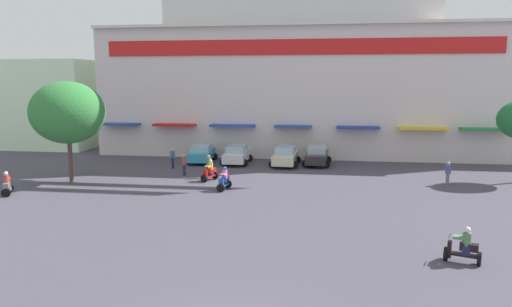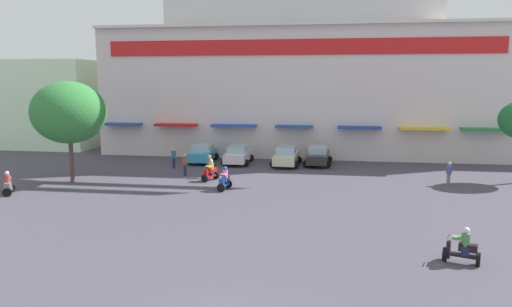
{
  "view_description": "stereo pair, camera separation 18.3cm",
  "coord_description": "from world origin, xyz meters",
  "px_view_note": "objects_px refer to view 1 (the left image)",
  "views": [
    {
      "loc": [
        2.58,
        -11.08,
        6.85
      ],
      "look_at": [
        -1.23,
        14.96,
        2.8
      ],
      "focal_mm": 33.33,
      "sensor_mm": 36.0,
      "label": 1
    },
    {
      "loc": [
        2.76,
        -11.05,
        6.85
      ],
      "look_at": [
        -1.23,
        14.96,
        2.8
      ],
      "focal_mm": 33.33,
      "sensor_mm": 36.0,
      "label": 2
    }
  ],
  "objects_px": {
    "scooter_rider_1": "(7,185)",
    "scooter_rider_4": "(464,248)",
    "parked_car_0": "(202,153)",
    "pedestrian_1": "(184,163)",
    "pedestrian_2": "(173,157)",
    "pedestrian_0": "(448,172)",
    "scooter_rider_0": "(224,180)",
    "parked_car_1": "(237,155)",
    "pedestrian_3": "(209,165)",
    "parked_car_3": "(317,156)",
    "scooter_rider_3": "(210,172)",
    "parked_car_2": "(285,156)",
    "plaza_tree_0": "(68,113)"
  },
  "relations": [
    {
      "from": "parked_car_1",
      "to": "scooter_rider_0",
      "type": "bearing_deg",
      "value": -84.08
    },
    {
      "from": "scooter_rider_1",
      "to": "pedestrian_1",
      "type": "relative_size",
      "value": 0.93
    },
    {
      "from": "parked_car_3",
      "to": "scooter_rider_4",
      "type": "xyz_separation_m",
      "value": [
        5.89,
        -20.42,
        -0.19
      ]
    },
    {
      "from": "scooter_rider_3",
      "to": "scooter_rider_0",
      "type": "bearing_deg",
      "value": -58.92
    },
    {
      "from": "parked_car_1",
      "to": "parked_car_3",
      "type": "xyz_separation_m",
      "value": [
        6.61,
        0.3,
        0.01
      ]
    },
    {
      "from": "scooter_rider_0",
      "to": "pedestrian_0",
      "type": "bearing_deg",
      "value": 13.97
    },
    {
      "from": "plaza_tree_0",
      "to": "parked_car_2",
      "type": "xyz_separation_m",
      "value": [
        13.92,
        8.34,
        -3.94
      ]
    },
    {
      "from": "parked_car_2",
      "to": "scooter_rider_3",
      "type": "distance_m",
      "value": 8.06
    },
    {
      "from": "parked_car_0",
      "to": "scooter_rider_4",
      "type": "height_order",
      "value": "parked_car_0"
    },
    {
      "from": "scooter_rider_3",
      "to": "parked_car_2",
      "type": "bearing_deg",
      "value": 54.64
    },
    {
      "from": "parked_car_0",
      "to": "pedestrian_1",
      "type": "xyz_separation_m",
      "value": [
        0.17,
        -5.62,
        0.13
      ]
    },
    {
      "from": "parked_car_1",
      "to": "parked_car_2",
      "type": "height_order",
      "value": "parked_car_2"
    },
    {
      "from": "pedestrian_0",
      "to": "pedestrian_1",
      "type": "height_order",
      "value": "pedestrian_1"
    },
    {
      "from": "pedestrian_2",
      "to": "scooter_rider_1",
      "type": "bearing_deg",
      "value": -125.5
    },
    {
      "from": "parked_car_0",
      "to": "pedestrian_3",
      "type": "relative_size",
      "value": 2.53
    },
    {
      "from": "parked_car_3",
      "to": "pedestrian_0",
      "type": "bearing_deg",
      "value": -35.72
    },
    {
      "from": "parked_car_3",
      "to": "scooter_rider_1",
      "type": "height_order",
      "value": "parked_car_3"
    },
    {
      "from": "parked_car_1",
      "to": "scooter_rider_1",
      "type": "bearing_deg",
      "value": -132.6
    },
    {
      "from": "scooter_rider_1",
      "to": "pedestrian_3",
      "type": "height_order",
      "value": "pedestrian_3"
    },
    {
      "from": "scooter_rider_0",
      "to": "pedestrian_2",
      "type": "distance_m",
      "value": 8.77
    },
    {
      "from": "parked_car_0",
      "to": "scooter_rider_4",
      "type": "bearing_deg",
      "value": -52.62
    },
    {
      "from": "pedestrian_0",
      "to": "pedestrian_2",
      "type": "xyz_separation_m",
      "value": [
        -19.92,
        3.18,
        0.01
      ]
    },
    {
      "from": "parked_car_1",
      "to": "pedestrian_3",
      "type": "height_order",
      "value": "pedestrian_3"
    },
    {
      "from": "scooter_rider_1",
      "to": "scooter_rider_4",
      "type": "height_order",
      "value": "scooter_rider_1"
    },
    {
      "from": "scooter_rider_3",
      "to": "pedestrian_3",
      "type": "distance_m",
      "value": 1.09
    },
    {
      "from": "scooter_rider_4",
      "to": "pedestrian_2",
      "type": "relative_size",
      "value": 0.9
    },
    {
      "from": "parked_car_3",
      "to": "pedestrian_0",
      "type": "distance_m",
      "value": 10.72
    },
    {
      "from": "plaza_tree_0",
      "to": "pedestrian_0",
      "type": "height_order",
      "value": "plaza_tree_0"
    },
    {
      "from": "pedestrian_3",
      "to": "pedestrian_2",
      "type": "bearing_deg",
      "value": 139.74
    },
    {
      "from": "parked_car_0",
      "to": "scooter_rider_3",
      "type": "relative_size",
      "value": 2.79
    },
    {
      "from": "plaza_tree_0",
      "to": "parked_car_3",
      "type": "distance_m",
      "value": 19.16
    },
    {
      "from": "parked_car_0",
      "to": "pedestrian_0",
      "type": "relative_size",
      "value": 2.64
    },
    {
      "from": "scooter_rider_3",
      "to": "pedestrian_0",
      "type": "bearing_deg",
      "value": 3.37
    },
    {
      "from": "pedestrian_0",
      "to": "parked_car_1",
      "type": "bearing_deg",
      "value": 158.75
    },
    {
      "from": "scooter_rider_3",
      "to": "pedestrian_0",
      "type": "height_order",
      "value": "pedestrian_0"
    },
    {
      "from": "scooter_rider_3",
      "to": "scooter_rider_4",
      "type": "distance_m",
      "value": 18.61
    },
    {
      "from": "parked_car_0",
      "to": "scooter_rider_4",
      "type": "distance_m",
      "value": 25.64
    },
    {
      "from": "parked_car_0",
      "to": "scooter_rider_0",
      "type": "relative_size",
      "value": 2.78
    },
    {
      "from": "scooter_rider_1",
      "to": "scooter_rider_3",
      "type": "bearing_deg",
      "value": 27.73
    },
    {
      "from": "parked_car_2",
      "to": "parked_car_3",
      "type": "xyz_separation_m",
      "value": [
        2.55,
        0.62,
        -0.01
      ]
    },
    {
      "from": "scooter_rider_1",
      "to": "pedestrian_2",
      "type": "height_order",
      "value": "pedestrian_2"
    },
    {
      "from": "scooter_rider_4",
      "to": "parked_car_2",
      "type": "bearing_deg",
      "value": 113.07
    },
    {
      "from": "pedestrian_0",
      "to": "scooter_rider_0",
      "type": "bearing_deg",
      "value": -166.03
    },
    {
      "from": "parked_car_1",
      "to": "pedestrian_2",
      "type": "bearing_deg",
      "value": -148.94
    },
    {
      "from": "scooter_rider_1",
      "to": "plaza_tree_0",
      "type": "bearing_deg",
      "value": 65.44
    },
    {
      "from": "parked_car_3",
      "to": "pedestrian_1",
      "type": "xyz_separation_m",
      "value": [
        -9.51,
        -5.66,
        0.11
      ]
    },
    {
      "from": "pedestrian_1",
      "to": "scooter_rider_4",
      "type": "bearing_deg",
      "value": -43.79
    },
    {
      "from": "scooter_rider_4",
      "to": "pedestrian_0",
      "type": "xyz_separation_m",
      "value": [
        2.82,
        14.16,
        0.3
      ]
    },
    {
      "from": "plaza_tree_0",
      "to": "scooter_rider_3",
      "type": "relative_size",
      "value": 4.59
    },
    {
      "from": "plaza_tree_0",
      "to": "pedestrian_1",
      "type": "height_order",
      "value": "plaza_tree_0"
    }
  ]
}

